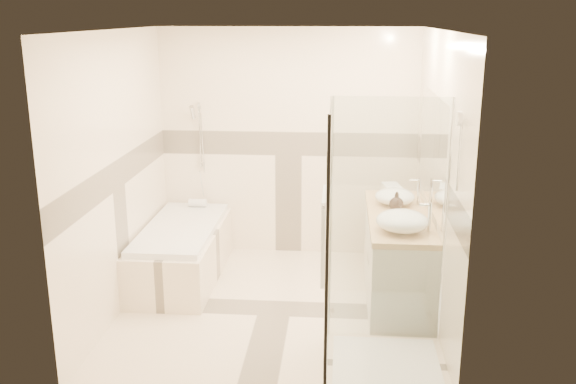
# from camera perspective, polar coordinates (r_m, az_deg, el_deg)

# --- Properties ---
(room) EXTENTS (2.82, 3.02, 2.52)m
(room) POSITION_cam_1_polar(r_m,az_deg,el_deg) (5.60, -0.66, 1.41)
(room) COLOR #F3DEC1
(room) RESTS_ON ground
(bathtub) EXTENTS (0.75, 1.70, 0.56)m
(bathtub) POSITION_cam_1_polar(r_m,az_deg,el_deg) (6.67, -9.43, -5.02)
(bathtub) COLOR #F8E3C7
(bathtub) RESTS_ON ground
(vanity) EXTENTS (0.58, 1.62, 0.85)m
(vanity) POSITION_cam_1_polar(r_m,az_deg,el_deg) (6.13, 9.68, -5.72)
(vanity) COLOR white
(vanity) RESTS_ON ground
(shower_enclosure) EXTENTS (0.96, 0.93, 2.04)m
(shower_enclosure) POSITION_cam_1_polar(r_m,az_deg,el_deg) (4.91, 7.47, -10.17)
(shower_enclosure) COLOR #F8E3C7
(shower_enclosure) RESTS_ON ground
(vessel_sink_near) EXTENTS (0.38, 0.38, 0.15)m
(vessel_sink_near) POSITION_cam_1_polar(r_m,az_deg,el_deg) (6.27, 9.48, -0.40)
(vessel_sink_near) COLOR white
(vessel_sink_near) RESTS_ON vanity
(vessel_sink_far) EXTENTS (0.44, 0.44, 0.18)m
(vessel_sink_far) POSITION_cam_1_polar(r_m,az_deg,el_deg) (5.50, 10.12, -2.56)
(vessel_sink_far) COLOR white
(vessel_sink_far) RESTS_ON vanity
(faucet_near) EXTENTS (0.11, 0.03, 0.26)m
(faucet_near) POSITION_cam_1_polar(r_m,az_deg,el_deg) (6.27, 11.48, 0.19)
(faucet_near) COLOR silver
(faucet_near) RESTS_ON vanity
(faucet_far) EXTENTS (0.10, 0.03, 0.25)m
(faucet_far) POSITION_cam_1_polar(r_m,az_deg,el_deg) (5.51, 12.39, -2.02)
(faucet_far) COLOR silver
(faucet_far) RESTS_ON vanity
(amenity_bottle_a) EXTENTS (0.09, 0.09, 0.14)m
(amenity_bottle_a) POSITION_cam_1_polar(r_m,az_deg,el_deg) (5.94, 9.73, -1.35)
(amenity_bottle_a) COLOR black
(amenity_bottle_a) RESTS_ON vanity
(amenity_bottle_b) EXTENTS (0.17, 0.17, 0.17)m
(amenity_bottle_b) POSITION_cam_1_polar(r_m,az_deg,el_deg) (6.08, 9.62, -0.81)
(amenity_bottle_b) COLOR black
(amenity_bottle_b) RESTS_ON vanity
(folded_towels) EXTENTS (0.21, 0.29, 0.09)m
(folded_towels) POSITION_cam_1_polar(r_m,az_deg,el_deg) (6.66, 9.20, 0.28)
(folded_towels) COLOR white
(folded_towels) RESTS_ON vanity
(rolled_towel) EXTENTS (0.19, 0.09, 0.09)m
(rolled_towel) POSITION_cam_1_polar(r_m,az_deg,el_deg) (7.18, -8.04, -0.97)
(rolled_towel) COLOR white
(rolled_towel) RESTS_ON bathtub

